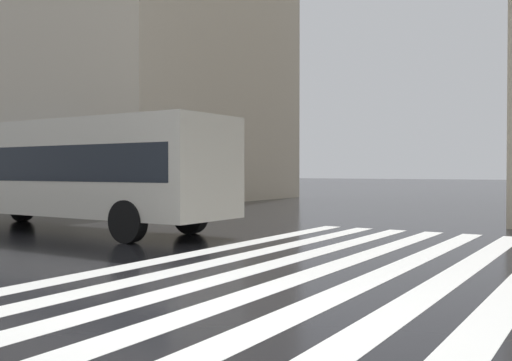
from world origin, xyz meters
TOP-DOWN VIEW (x-y plane):
  - ground_plane at (0.00, 0.00)m, footprint 220.00×220.00m
  - zebra_crossing at (4.00, -0.73)m, footprint 13.00×7.50m
  - haussmann_block_mid at (19.69, 25.23)m, footprint 15.59×25.25m
  - city_bus at (5.50, 9.00)m, footprint 2.60×11.00m

SIDE VIEW (x-z plane):
  - ground_plane at x=0.00m, z-range 0.00..0.00m
  - zebra_crossing at x=4.00m, z-range 0.00..0.01m
  - city_bus at x=5.50m, z-range 0.26..3.26m
  - haussmann_block_mid at x=19.69m, z-range -0.22..20.96m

